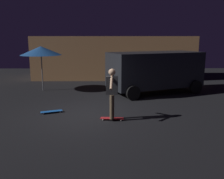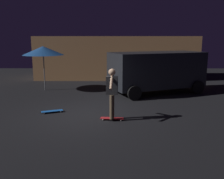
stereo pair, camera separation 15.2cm
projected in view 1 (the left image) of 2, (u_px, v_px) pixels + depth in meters
name	position (u px, v px, depth m)	size (l,w,h in m)	color
ground_plane	(87.00, 115.00, 9.02)	(28.00, 28.00, 0.00)	black
low_building	(114.00, 57.00, 17.26)	(10.63, 3.06, 2.82)	tan
parked_van	(155.00, 70.00, 12.47)	(4.98, 3.61, 2.03)	black
patio_umbrella	(41.00, 51.00, 12.81)	(2.10, 2.10, 2.30)	slate
skateboard_ridden	(112.00, 118.00, 8.44)	(0.79, 0.27, 0.07)	#AD1E23
skateboard_spare	(51.00, 112.00, 9.22)	(0.80, 0.47, 0.07)	#1959B2
skater	(112.00, 90.00, 8.24)	(0.39, 0.99, 1.67)	brown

